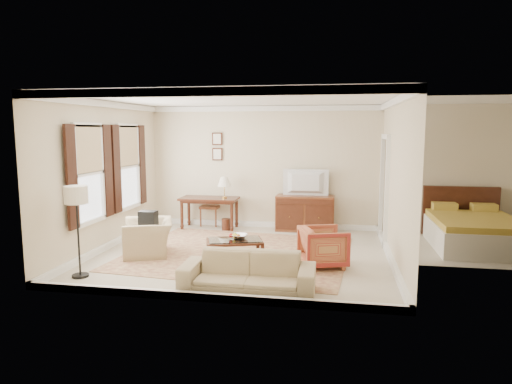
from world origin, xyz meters
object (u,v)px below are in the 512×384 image
(coffee_table, at_px, (235,245))
(striped_armchair, at_px, (323,245))
(writing_desk, at_px, (209,202))
(tv, at_px, (305,174))
(sofa, at_px, (248,266))
(sideboard, at_px, (305,213))
(club_armchair, at_px, (148,232))

(coffee_table, relative_size, striped_armchair, 1.46)
(writing_desk, relative_size, striped_armchair, 1.80)
(tv, xyz_separation_m, striped_armchair, (0.50, -2.75, -0.95))
(coffee_table, distance_m, sofa, 1.54)
(sideboard, bearing_deg, club_armchair, -137.18)
(striped_armchair, relative_size, sofa, 0.39)
(coffee_table, distance_m, club_armchair, 1.73)
(tv, height_order, sofa, tv)
(striped_armchair, distance_m, sofa, 1.77)
(writing_desk, bearing_deg, coffee_table, -65.33)
(sideboard, xyz_separation_m, tv, (0.00, -0.02, 0.91))
(sideboard, distance_m, striped_armchair, 2.82)
(tv, bearing_deg, striped_armchair, 100.34)
(sideboard, relative_size, striped_armchair, 1.77)
(club_armchair, bearing_deg, striped_armchair, 65.17)
(sideboard, height_order, sofa, sideboard)
(sideboard, bearing_deg, writing_desk, -176.12)
(writing_desk, relative_size, tv, 1.36)
(tv, relative_size, coffee_table, 0.90)
(writing_desk, relative_size, sofa, 0.70)
(sideboard, bearing_deg, coffee_table, -110.93)
(sideboard, bearing_deg, striped_armchair, -79.73)
(striped_armchair, distance_m, club_armchair, 3.28)
(writing_desk, height_order, striped_armchair, striped_armchair)
(sideboard, height_order, striped_armchair, sideboard)
(sideboard, relative_size, coffee_table, 1.21)
(coffee_table, height_order, striped_armchair, striped_armchair)
(writing_desk, distance_m, striped_armchair, 3.81)
(club_armchair, relative_size, sofa, 0.52)
(sideboard, distance_m, coffee_table, 2.96)
(sideboard, bearing_deg, sofa, -97.28)
(tv, bearing_deg, club_armchair, 42.60)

